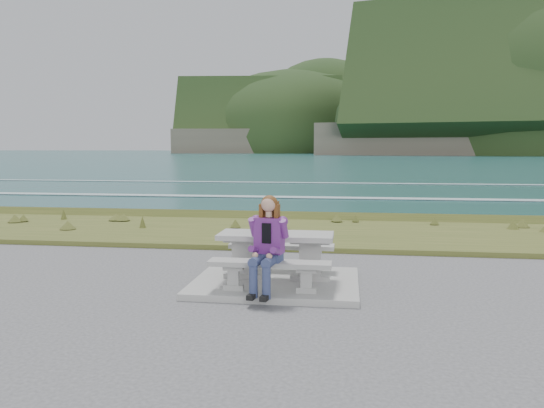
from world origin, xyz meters
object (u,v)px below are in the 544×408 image
object	(u,v)px
picnic_table	(276,244)
seated_woman	(266,258)
bench_seaward	(281,250)
bench_landward	(270,268)

from	to	relation	value
picnic_table	seated_woman	xyz separation A→B (m)	(-0.03, -0.83, -0.06)
picnic_table	bench_seaward	bearing A→B (deg)	90.00
picnic_table	bench_landward	size ratio (longest dim) A/B	1.00
bench_seaward	picnic_table	bearing A→B (deg)	-90.00
bench_seaward	seated_woman	size ratio (longest dim) A/B	1.27
bench_landward	bench_seaward	bearing A→B (deg)	90.00
picnic_table	bench_landward	distance (m)	0.74
bench_landward	seated_woman	size ratio (longest dim) A/B	1.27
bench_seaward	seated_woman	distance (m)	1.54
picnic_table	seated_woman	size ratio (longest dim) A/B	1.27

